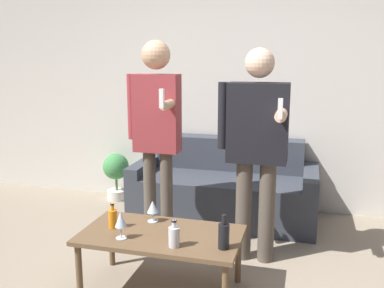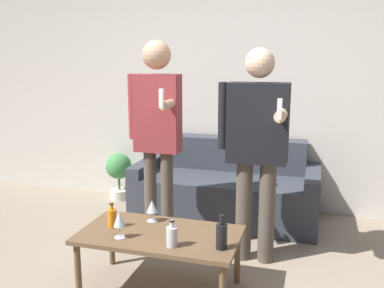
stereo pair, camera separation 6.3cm
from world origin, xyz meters
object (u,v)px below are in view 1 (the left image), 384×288
object	(u,v)px
coffee_table	(161,239)
bottle_orange	(224,235)
couch	(225,190)
person_standing_left	(156,126)
person_standing_right	(256,141)

from	to	relation	value
coffee_table	bottle_orange	xyz separation A→B (m)	(0.46, -0.12, 0.13)
coffee_table	bottle_orange	size ratio (longest dim) A/B	4.91
couch	person_standing_left	bearing A→B (deg)	-116.20
coffee_table	person_standing_right	xyz separation A→B (m)	(0.56, 0.64, 0.60)
couch	person_standing_right	world-z (taller)	person_standing_right
coffee_table	couch	bearing A→B (deg)	84.11
bottle_orange	coffee_table	bearing A→B (deg)	165.52
couch	bottle_orange	xyz separation A→B (m)	(0.31, -1.62, 0.23)
couch	person_standing_right	bearing A→B (deg)	-64.75
person_standing_left	person_standing_right	world-z (taller)	person_standing_left
coffee_table	person_standing_right	distance (m)	1.04
person_standing_left	person_standing_right	size ratio (longest dim) A/B	1.04
coffee_table	bottle_orange	distance (m)	0.49
coffee_table	person_standing_left	size ratio (longest dim) A/B	0.63
person_standing_right	bottle_orange	bearing A→B (deg)	-97.43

